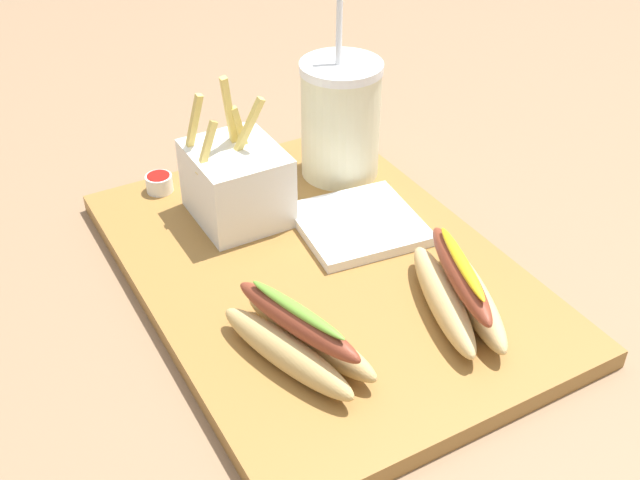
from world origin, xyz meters
TOP-DOWN VIEW (x-y plane):
  - ground_plane at (0.00, 0.00)m, footprint 2.40×2.40m
  - food_tray at (0.00, 0.00)m, footprint 0.50×0.36m
  - soda_cup at (0.15, -0.11)m, footprint 0.10×0.10m
  - fries_basket at (0.12, 0.04)m, footprint 0.11×0.09m
  - hot_dog_1 at (-0.13, -0.08)m, footprint 0.17×0.11m
  - hot_dog_2 at (-0.11, 0.08)m, footprint 0.17×0.10m
  - ketchup_cup_1 at (0.22, 0.09)m, footprint 0.03×0.03m
  - ketchup_cup_2 at (0.20, -0.01)m, footprint 0.03×0.03m
  - napkin_stack at (0.03, -0.07)m, footprint 0.14×0.14m

SIDE VIEW (x-z plane):
  - ground_plane at x=0.00m, z-range -0.02..0.00m
  - food_tray at x=0.00m, z-range 0.00..0.02m
  - napkin_stack at x=0.03m, z-range 0.02..0.03m
  - ketchup_cup_2 at x=0.20m, z-range 0.02..0.04m
  - ketchup_cup_1 at x=0.22m, z-range 0.02..0.04m
  - hot_dog_2 at x=-0.11m, z-range 0.01..0.07m
  - hot_dog_1 at x=-0.13m, z-range 0.01..0.07m
  - fries_basket at x=0.12m, z-range -0.02..0.15m
  - soda_cup at x=0.15m, z-range -0.03..0.21m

